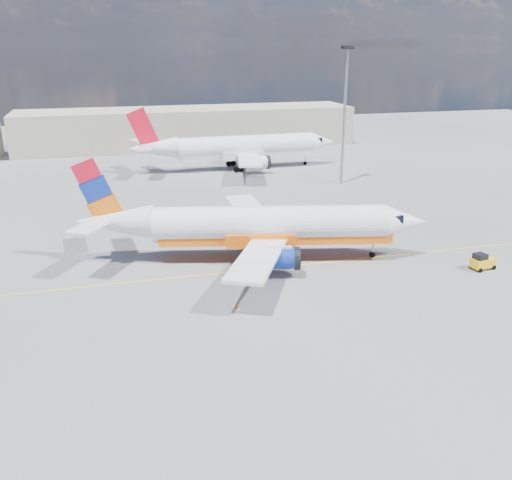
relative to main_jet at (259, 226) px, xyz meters
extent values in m
plane|color=#59595D|center=(-1.40, -5.65, -3.55)|extent=(240.00, 240.00, 0.00)
cube|color=yellow|center=(-1.40, -2.65, -3.55)|extent=(70.00, 0.15, 0.01)
cube|color=#B5AD9C|center=(3.60, 69.35, 0.45)|extent=(70.00, 14.00, 8.00)
cylinder|color=white|center=(1.08, -0.25, 0.24)|extent=(23.38, 8.64, 3.58)
cone|color=white|center=(14.42, -3.29, 0.24)|extent=(4.90, 4.43, 3.58)
cone|color=white|center=(-13.80, 3.15, 0.61)|extent=(7.94, 4.95, 3.40)
cube|color=black|center=(12.98, -2.96, 0.82)|extent=(2.28, 2.76, 0.74)
cube|color=orange|center=(1.59, -0.36, -0.97)|extent=(23.24, 8.03, 1.26)
cube|color=white|center=(1.18, 7.29, -0.71)|extent=(3.62, 12.70, 0.85)
cube|color=white|center=(-2.10, -7.08, -0.71)|extent=(8.71, 12.79, 0.85)
cylinder|color=navy|center=(2.65, 4.26, -1.71)|extent=(4.14, 2.79, 2.00)
cylinder|color=navy|center=(0.54, -4.98, -1.71)|extent=(4.14, 2.79, 2.00)
cylinder|color=black|center=(4.29, 3.88, -1.71)|extent=(1.00, 2.27, 2.21)
cylinder|color=black|center=(2.18, -5.36, -1.71)|extent=(1.00, 2.27, 2.21)
cube|color=orange|center=(-15.34, 3.50, 3.82)|extent=(4.89, 1.41, 6.57)
cube|color=white|center=(-14.59, 6.79, 1.29)|extent=(2.78, 5.45, 0.19)
cube|color=white|center=(-16.09, 0.22, 1.29)|extent=(4.69, 5.71, 0.19)
cylinder|color=#97969E|center=(11.34, -2.59, -2.24)|extent=(0.23, 0.23, 2.21)
cylinder|color=black|center=(11.34, -2.59, -3.26)|extent=(0.63, 0.38, 0.59)
cylinder|color=black|center=(-0.41, 2.69, -3.08)|extent=(1.01, 0.60, 0.95)
cylinder|color=black|center=(-1.54, -2.24, -3.08)|extent=(1.01, 0.60, 0.95)
cylinder|color=white|center=(9.92, 43.79, 0.41)|extent=(24.31, 4.25, 3.75)
cone|color=white|center=(24.24, 44.09, 0.41)|extent=(4.48, 3.84, 3.75)
cone|color=white|center=(-6.05, 43.46, 0.80)|extent=(7.78, 3.72, 3.56)
cube|color=black|center=(22.70, 44.06, 1.02)|extent=(1.93, 2.57, 0.77)
cube|color=white|center=(10.47, 43.80, -0.85)|extent=(24.30, 3.59, 1.32)
cube|color=white|center=(8.11, 51.47, -0.58)|extent=(6.87, 13.68, 0.88)
cube|color=white|center=(8.43, 36.05, -0.58)|extent=(6.37, 13.67, 0.88)
cylinder|color=white|center=(10.37, 48.76, -1.62)|extent=(4.01, 2.18, 2.09)
cylinder|color=white|center=(10.58, 38.85, -1.62)|extent=(4.01, 2.18, 2.09)
cylinder|color=black|center=(12.13, 48.80, -1.62)|extent=(0.60, 2.32, 2.31)
cylinder|color=black|center=(12.34, 38.88, -1.62)|extent=(0.60, 2.32, 2.31)
cube|color=red|center=(-7.70, 43.42, 4.16)|extent=(5.18, 0.44, 6.88)
cube|color=white|center=(-7.78, 46.95, 1.52)|extent=(4.10, 6.00, 0.20)
cube|color=white|center=(-7.63, 39.90, 1.52)|extent=(3.91, 5.97, 0.20)
cylinder|color=#97969E|center=(20.94, 44.02, -2.17)|extent=(0.20, 0.20, 2.31)
cylinder|color=black|center=(20.94, 44.02, -3.24)|extent=(0.62, 0.28, 0.62)
cylinder|color=black|center=(7.66, 46.39, -3.06)|extent=(1.00, 0.44, 0.99)
cylinder|color=black|center=(7.77, 41.10, -3.06)|extent=(1.00, 0.44, 0.99)
cylinder|color=black|center=(19.30, -7.86, -3.33)|extent=(0.47, 0.25, 0.44)
cylinder|color=black|center=(19.50, -9.09, -3.33)|extent=(0.47, 0.25, 0.44)
cylinder|color=black|center=(21.05, -7.57, -3.33)|extent=(0.47, 0.25, 0.44)
cylinder|color=black|center=(21.26, -8.80, -3.33)|extent=(0.47, 0.25, 0.44)
cube|color=yellow|center=(20.28, -8.33, -2.88)|extent=(2.49, 1.61, 0.89)
cube|color=black|center=(19.84, -8.40, -2.17)|extent=(1.23, 1.23, 0.53)
cube|color=white|center=(-4.94, -10.70, -3.53)|extent=(0.41, 0.41, 0.04)
cone|color=#FE450A|center=(-4.94, -10.70, -3.24)|extent=(0.35, 0.35, 0.54)
cylinder|color=#97969E|center=(21.49, 28.94, 6.46)|extent=(0.44, 0.44, 20.02)
cube|color=black|center=(21.49, 28.94, 16.77)|extent=(1.50, 1.50, 0.50)
camera|label=1|loc=(-14.62, -52.31, 17.20)|focal=40.00mm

